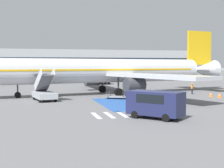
% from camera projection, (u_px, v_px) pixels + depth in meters
% --- Properties ---
extents(ground_plane, '(600.00, 600.00, 0.00)m').
position_uv_depth(ground_plane, '(100.00, 94.00, 47.34)').
color(ground_plane, slate).
extents(apron_leadline_yellow, '(76.62, 15.98, 0.01)m').
position_uv_depth(apron_leadline_yellow, '(100.00, 94.00, 46.86)').
color(apron_leadline_yellow, gold).
rests_on(apron_leadline_yellow, ground_plane).
extents(apron_stand_patch_blue, '(4.53, 12.03, 0.01)m').
position_uv_depth(apron_stand_patch_blue, '(120.00, 104.00, 35.78)').
color(apron_stand_patch_blue, '#2856A8').
rests_on(apron_stand_patch_blue, ground_plane).
extents(apron_walkway_bar_0, '(0.44, 3.60, 0.01)m').
position_uv_depth(apron_walkway_bar_0, '(96.00, 115.00, 27.53)').
color(apron_walkway_bar_0, silver).
rests_on(apron_walkway_bar_0, ground_plane).
extents(apron_walkway_bar_1, '(0.44, 3.60, 0.01)m').
position_uv_depth(apron_walkway_bar_1, '(109.00, 115.00, 27.81)').
color(apron_walkway_bar_1, silver).
rests_on(apron_walkway_bar_1, ground_plane).
extents(apron_walkway_bar_2, '(0.44, 3.60, 0.01)m').
position_uv_depth(apron_walkway_bar_2, '(122.00, 114.00, 28.10)').
color(apron_walkway_bar_2, silver).
rests_on(apron_walkway_bar_2, ground_plane).
extents(apron_walkway_bar_3, '(0.44, 3.60, 0.01)m').
position_uv_depth(apron_walkway_bar_3, '(135.00, 114.00, 28.38)').
color(apron_walkway_bar_3, silver).
rests_on(apron_walkway_bar_3, ground_plane).
extents(apron_walkway_bar_4, '(0.44, 3.60, 0.01)m').
position_uv_depth(apron_walkway_bar_4, '(147.00, 113.00, 28.67)').
color(apron_walkway_bar_4, silver).
rests_on(apron_walkway_bar_4, ground_plane).
extents(apron_walkway_bar_5, '(0.44, 3.60, 0.01)m').
position_uv_depth(apron_walkway_bar_5, '(159.00, 113.00, 28.95)').
color(apron_walkway_bar_5, silver).
rests_on(apron_walkway_bar_5, ground_plane).
extents(apron_walkway_bar_6, '(0.44, 3.60, 0.01)m').
position_uv_depth(apron_walkway_bar_6, '(171.00, 113.00, 29.23)').
color(apron_walkway_bar_6, silver).
rests_on(apron_walkway_bar_6, ground_plane).
extents(airliner, '(43.30, 36.22, 10.29)m').
position_uv_depth(airliner, '(104.00, 71.00, 46.94)').
color(airliner, silver).
rests_on(airliner, ground_plane).
extents(boarding_stairs_forward, '(3.12, 5.51, 4.14)m').
position_uv_depth(boarding_stairs_forward, '(44.00, 93.00, 38.86)').
color(boarding_stairs_forward, '#ADB2BA').
rests_on(boarding_stairs_forward, ground_plane).
extents(fuel_tanker, '(3.63, 9.41, 3.52)m').
position_uv_depth(fuel_tanker, '(100.00, 76.00, 73.45)').
color(fuel_tanker, '#38383D').
rests_on(fuel_tanker, ground_plane).
extents(service_van_1, '(4.58, 4.78, 2.29)m').
position_uv_depth(service_van_1, '(155.00, 102.00, 25.97)').
color(service_van_1, '#1E234C').
rests_on(service_van_1, ground_plane).
extents(baggage_cart, '(3.00, 2.51, 0.87)m').
position_uv_depth(baggage_cart, '(117.00, 97.00, 41.11)').
color(baggage_cart, gray).
rests_on(baggage_cart, ground_plane).
extents(ground_crew_0, '(0.46, 0.47, 1.75)m').
position_uv_depth(ground_crew_0, '(192.00, 88.00, 47.24)').
color(ground_crew_0, '#191E38').
rests_on(ground_crew_0, ground_plane).
extents(ground_crew_1, '(0.46, 0.47, 1.75)m').
position_uv_depth(ground_crew_1, '(140.00, 88.00, 46.48)').
color(ground_crew_1, '#2D2D33').
rests_on(ground_crew_1, ground_plane).
extents(traffic_cone_0, '(0.63, 0.63, 0.69)m').
position_uv_depth(traffic_cone_0, '(130.00, 99.00, 37.96)').
color(traffic_cone_0, orange).
rests_on(traffic_cone_0, ground_plane).
extents(traffic_cone_1, '(0.59, 0.59, 0.65)m').
position_uv_depth(traffic_cone_1, '(220.00, 95.00, 42.43)').
color(traffic_cone_1, orange).
rests_on(traffic_cone_1, ground_plane).
extents(traffic_cone_2, '(0.56, 0.56, 0.62)m').
position_uv_depth(traffic_cone_2, '(211.00, 94.00, 43.78)').
color(traffic_cone_2, orange).
rests_on(traffic_cone_2, ground_plane).
extents(terminal_building, '(75.26, 12.10, 9.14)m').
position_uv_depth(terminal_building, '(84.00, 64.00, 101.97)').
color(terminal_building, '#9EA3A8').
rests_on(terminal_building, ground_plane).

